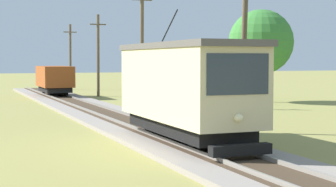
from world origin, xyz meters
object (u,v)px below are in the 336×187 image
at_px(freight_car, 55,79).
at_px(tree_left_near, 261,42).
at_px(utility_pole_far, 142,45).
at_px(red_tram, 186,87).
at_px(utility_pole_horizon, 70,56).
at_px(utility_pole_distant, 98,55).
at_px(utility_pole_mid, 244,43).

distance_m(freight_car, tree_left_near, 17.38).
relative_size(freight_car, utility_pole_far, 0.64).
distance_m(red_tram, utility_pole_far, 16.54).
xyz_separation_m(utility_pole_far, utility_pole_horizon, (0.00, 23.62, -0.60)).
bearing_deg(freight_car, tree_left_near, -38.01).
relative_size(utility_pole_distant, tree_left_near, 1.02).
distance_m(utility_pole_distant, tree_left_near, 14.38).
relative_size(utility_pole_mid, utility_pole_distant, 1.09).
xyz_separation_m(utility_pole_horizon, tree_left_near, (9.76, -22.44, 0.94)).
height_order(utility_pole_distant, utility_pole_horizon, utility_pole_distant).
distance_m(red_tram, tree_left_near, 21.96).
distance_m(freight_car, utility_pole_mid, 25.77).
xyz_separation_m(red_tram, utility_pole_far, (3.73, 16.00, 1.95)).
relative_size(red_tram, freight_car, 1.64).
bearing_deg(freight_car, utility_pole_mid, -81.64).
height_order(red_tram, freight_car, red_tram).
xyz_separation_m(freight_car, utility_pole_horizon, (3.73, 11.89, 1.99)).
bearing_deg(freight_car, utility_pole_far, -72.35).
relative_size(red_tram, utility_pole_mid, 1.11).
relative_size(freight_car, utility_pole_horizon, 0.75).
relative_size(freight_car, tree_left_near, 0.75).
distance_m(freight_car, utility_pole_far, 12.57).
distance_m(red_tram, freight_car, 27.73).
height_order(red_tram, utility_pole_horizon, utility_pole_horizon).
relative_size(utility_pole_horizon, tree_left_near, 1.00).
height_order(red_tram, utility_pole_far, utility_pole_far).
relative_size(utility_pole_distant, utility_pole_horizon, 1.02).
xyz_separation_m(utility_pole_mid, utility_pole_distant, (0.00, 25.36, -0.32)).
bearing_deg(red_tram, freight_car, 90.01).
bearing_deg(tree_left_near, freight_car, 141.99).
relative_size(red_tram, utility_pole_horizon, 1.24).
bearing_deg(tree_left_near, utility_pole_far, -173.12).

